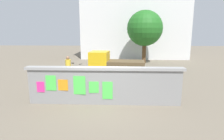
% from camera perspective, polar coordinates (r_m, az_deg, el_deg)
% --- Properties ---
extents(ground, '(60.00, 60.00, 0.00)m').
position_cam_1_polar(ground, '(16.11, 0.03, 0.26)').
color(ground, '#6B6051').
extents(poster_wall, '(6.77, 0.42, 1.64)m').
position_cam_1_polar(poster_wall, '(8.14, -2.42, -4.63)').
color(poster_wall, gray).
rests_on(poster_wall, ground).
extents(auto_rickshaw_truck, '(3.72, 1.82, 1.85)m').
position_cam_1_polar(auto_rickshaw_truck, '(12.58, 0.63, 1.31)').
color(auto_rickshaw_truck, black).
rests_on(auto_rickshaw_truck, ground).
extents(motorcycle, '(1.87, 0.70, 0.87)m').
position_cam_1_polar(motorcycle, '(9.49, 3.37, -4.72)').
color(motorcycle, black).
rests_on(motorcycle, ground).
extents(bicycle_near, '(1.65, 0.62, 0.95)m').
position_cam_1_polar(bicycle_near, '(9.79, -12.50, -5.09)').
color(bicycle_near, black).
rests_on(bicycle_near, ground).
extents(bicycle_far, '(1.67, 0.57, 0.95)m').
position_cam_1_polar(bicycle_far, '(13.82, -11.23, -0.27)').
color(bicycle_far, black).
rests_on(bicycle_far, ground).
extents(person_walking, '(0.46, 0.46, 1.62)m').
position_cam_1_polar(person_walking, '(12.33, -13.21, 1.21)').
color(person_walking, '#338CBF').
rests_on(person_walking, ground).
extents(tree_roadside, '(3.52, 3.52, 5.28)m').
position_cam_1_polar(tree_roadside, '(19.26, 9.95, 12.37)').
color(tree_roadside, brown).
rests_on(tree_roadside, ground).
extents(building_background, '(12.91, 5.08, 8.09)m').
position_cam_1_polar(building_background, '(24.13, 6.71, 13.53)').
color(building_background, silver).
rests_on(building_background, ground).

